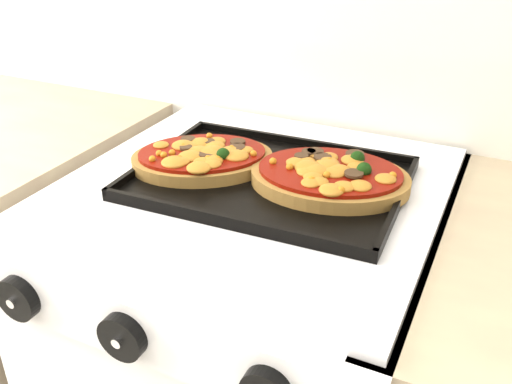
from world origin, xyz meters
The scene contains 6 objects.
control_panel centered at (0.05, 1.39, 0.85)m, with size 0.60×0.02×0.09m, color white.
knob_left centered at (-0.13, 1.37, 0.85)m, with size 0.06×0.06×0.02m, color black.
knob_center centered at (0.04, 1.37, 0.85)m, with size 0.06×0.06×0.02m, color black.
baking_tray centered at (0.07, 1.71, 0.92)m, with size 0.42×0.31×0.02m, color black.
pizza_left centered at (-0.05, 1.71, 0.94)m, with size 0.23×0.17×0.03m, color olive, non-canonical shape.
pizza_right centered at (0.17, 1.73, 0.94)m, with size 0.25×0.19×0.04m, color olive, non-canonical shape.
Camera 1 is at (0.41, 0.97, 1.33)m, focal length 40.00 mm.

